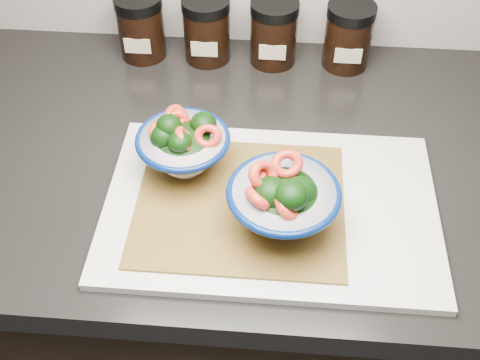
# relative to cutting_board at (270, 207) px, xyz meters

# --- Properties ---
(cabinet) EXTENTS (3.43, 0.58, 0.86)m
(cabinet) POSITION_rel_cutting_board_xyz_m (-0.08, 0.11, -0.48)
(cabinet) COLOR black
(cabinet) RESTS_ON ground
(countertop) EXTENTS (3.50, 0.60, 0.04)m
(countertop) POSITION_rel_cutting_board_xyz_m (-0.08, 0.11, -0.03)
(countertop) COLOR black
(countertop) RESTS_ON cabinet
(cutting_board) EXTENTS (0.45, 0.30, 0.01)m
(cutting_board) POSITION_rel_cutting_board_xyz_m (0.00, 0.00, 0.00)
(cutting_board) COLOR silver
(cutting_board) RESTS_ON countertop
(bamboo_mat) EXTENTS (0.28, 0.24, 0.00)m
(bamboo_mat) POSITION_rel_cutting_board_xyz_m (-0.04, -0.00, 0.01)
(bamboo_mat) COLOR olive
(bamboo_mat) RESTS_ON cutting_board
(bowl_left) EXTENTS (0.13, 0.13, 0.09)m
(bowl_left) POSITION_rel_cutting_board_xyz_m (-0.12, 0.06, 0.05)
(bowl_left) COLOR white
(bowl_left) RESTS_ON bamboo_mat
(bowl_right) EXTENTS (0.14, 0.14, 0.11)m
(bowl_right) POSITION_rel_cutting_board_xyz_m (0.02, -0.04, 0.06)
(bowl_right) COLOR white
(bowl_right) RESTS_ON bamboo_mat
(spice_jar_a) EXTENTS (0.08, 0.08, 0.11)m
(spice_jar_a) POSITION_rel_cutting_board_xyz_m (-0.24, 0.35, 0.05)
(spice_jar_a) COLOR black
(spice_jar_a) RESTS_ON countertop
(spice_jar_b) EXTENTS (0.08, 0.08, 0.11)m
(spice_jar_b) POSITION_rel_cutting_board_xyz_m (-0.13, 0.35, 0.05)
(spice_jar_b) COLOR black
(spice_jar_b) RESTS_ON countertop
(spice_jar_c) EXTENTS (0.08, 0.08, 0.11)m
(spice_jar_c) POSITION_rel_cutting_board_xyz_m (-0.01, 0.35, 0.05)
(spice_jar_c) COLOR black
(spice_jar_c) RESTS_ON countertop
(spice_jar_d) EXTENTS (0.08, 0.08, 0.11)m
(spice_jar_d) POSITION_rel_cutting_board_xyz_m (0.11, 0.35, 0.05)
(spice_jar_d) COLOR black
(spice_jar_d) RESTS_ON countertop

